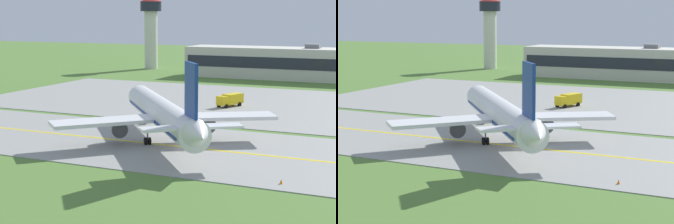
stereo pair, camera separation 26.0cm
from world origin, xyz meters
The scene contains 10 objects.
ground_plane centered at (0.00, 0.00, 0.00)m, with size 500.00×500.00×0.00m, color #517A33.
taxiway_strip centered at (0.00, 0.00, 0.05)m, with size 240.00×28.00×0.10m, color gray.
apron_pad centered at (10.00, 42.00, 0.05)m, with size 140.00×52.00×0.10m, color gray.
taxiway_centreline centered at (0.00, 0.00, 0.11)m, with size 220.00×0.60×0.01m, color yellow.
airplane_lead centered at (-4.76, 2.11, 4.13)m, with size 29.33×33.28×12.70m.
service_truck_catering centered at (-6.11, 36.37, 1.53)m, with size 4.27×6.32×2.60m.
terminal_building centered at (-10.88, 92.22, 4.48)m, with size 52.15×13.70×10.13m.
control_tower centered at (-57.43, 103.98, 14.88)m, with size 7.60×7.60×24.50m.
traffic_cone_mid_edge centered at (-22.27, 12.80, 0.30)m, with size 0.44×0.44×0.60m, color orange.
traffic_cone_far_edge centered at (15.88, -11.62, 0.30)m, with size 0.44×0.44×0.60m, color orange.
Camera 1 is at (29.51, -70.35, 18.11)m, focal length 60.51 mm.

